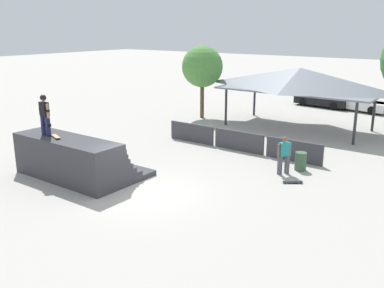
{
  "coord_description": "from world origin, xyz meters",
  "views": [
    {
      "loc": [
        11.16,
        -11.66,
        6.41
      ],
      "look_at": [
        -0.46,
        4.13,
        1.01
      ],
      "focal_mm": 40.0,
      "sensor_mm": 36.0,
      "label": 1
    }
  ],
  "objects_px": {
    "skateboard_on_ground": "(293,182)",
    "parked_car_black": "(322,99)",
    "trash_bin": "(301,161)",
    "parked_car_white": "(359,103)",
    "skater_on_deck": "(44,112)",
    "skateboard_on_deck": "(56,136)",
    "bystander_walking": "(284,153)",
    "tree_far_back": "(202,67)"
  },
  "relations": [
    {
      "from": "skater_on_deck",
      "to": "parked_car_black",
      "type": "distance_m",
      "value": 24.16
    },
    {
      "from": "parked_car_white",
      "to": "trash_bin",
      "type": "bearing_deg",
      "value": -71.66
    },
    {
      "from": "skateboard_on_deck",
      "to": "bystander_walking",
      "type": "bearing_deg",
      "value": 61.05
    },
    {
      "from": "tree_far_back",
      "to": "parked_car_black",
      "type": "bearing_deg",
      "value": 59.84
    },
    {
      "from": "trash_bin",
      "to": "parked_car_black",
      "type": "xyz_separation_m",
      "value": [
        -4.97,
        16.47,
        0.18
      ]
    },
    {
      "from": "parked_car_black",
      "to": "parked_car_white",
      "type": "bearing_deg",
      "value": 6.5
    },
    {
      "from": "skateboard_on_deck",
      "to": "parked_car_white",
      "type": "height_order",
      "value": "skateboard_on_deck"
    },
    {
      "from": "skateboard_on_ground",
      "to": "tree_far_back",
      "type": "relative_size",
      "value": 0.15
    },
    {
      "from": "skateboard_on_deck",
      "to": "skateboard_on_ground",
      "type": "distance_m",
      "value": 10.26
    },
    {
      "from": "skater_on_deck",
      "to": "parked_car_white",
      "type": "bearing_deg",
      "value": 80.73
    },
    {
      "from": "skateboard_on_deck",
      "to": "parked_car_black",
      "type": "distance_m",
      "value": 24.0
    },
    {
      "from": "trash_bin",
      "to": "parked_car_black",
      "type": "distance_m",
      "value": 17.21
    },
    {
      "from": "tree_far_back",
      "to": "trash_bin",
      "type": "distance_m",
      "value": 13.01
    },
    {
      "from": "skateboard_on_ground",
      "to": "parked_car_black",
      "type": "height_order",
      "value": "parked_car_black"
    },
    {
      "from": "parked_car_white",
      "to": "skateboard_on_deck",
      "type": "bearing_deg",
      "value": -92.79
    },
    {
      "from": "tree_far_back",
      "to": "parked_car_black",
      "type": "height_order",
      "value": "tree_far_back"
    },
    {
      "from": "skater_on_deck",
      "to": "parked_car_black",
      "type": "relative_size",
      "value": 0.39
    },
    {
      "from": "skateboard_on_deck",
      "to": "skateboard_on_ground",
      "type": "xyz_separation_m",
      "value": [
        8.47,
        5.49,
        -1.83
      ]
    },
    {
      "from": "skater_on_deck",
      "to": "tree_far_back",
      "type": "relative_size",
      "value": 0.35
    },
    {
      "from": "tree_far_back",
      "to": "trash_bin",
      "type": "xyz_separation_m",
      "value": [
        10.47,
        -7.02,
        -3.22
      ]
    },
    {
      "from": "bystander_walking",
      "to": "parked_car_black",
      "type": "bearing_deg",
      "value": -132.49
    },
    {
      "from": "skateboard_on_ground",
      "to": "skateboard_on_deck",
      "type": "bearing_deg",
      "value": 176.73
    },
    {
      "from": "skater_on_deck",
      "to": "bystander_walking",
      "type": "height_order",
      "value": "skater_on_deck"
    },
    {
      "from": "bystander_walking",
      "to": "trash_bin",
      "type": "height_order",
      "value": "bystander_walking"
    },
    {
      "from": "trash_bin",
      "to": "bystander_walking",
      "type": "bearing_deg",
      "value": -112.82
    },
    {
      "from": "skater_on_deck",
      "to": "parked_car_white",
      "type": "height_order",
      "value": "skater_on_deck"
    },
    {
      "from": "bystander_walking",
      "to": "skateboard_on_ground",
      "type": "height_order",
      "value": "bystander_walking"
    },
    {
      "from": "parked_car_white",
      "to": "tree_far_back",
      "type": "bearing_deg",
      "value": -120.51
    },
    {
      "from": "skateboard_on_ground",
      "to": "trash_bin",
      "type": "height_order",
      "value": "trash_bin"
    },
    {
      "from": "parked_car_white",
      "to": "parked_car_black",
      "type": "bearing_deg",
      "value": -169.04
    },
    {
      "from": "tree_far_back",
      "to": "skateboard_on_deck",
      "type": "bearing_deg",
      "value": -80.29
    },
    {
      "from": "skateboard_on_ground",
      "to": "parked_car_black",
      "type": "bearing_deg",
      "value": 70.3
    },
    {
      "from": "bystander_walking",
      "to": "skateboard_on_ground",
      "type": "bearing_deg",
      "value": 78.54
    },
    {
      "from": "bystander_walking",
      "to": "trash_bin",
      "type": "xyz_separation_m",
      "value": [
        0.41,
        0.97,
        -0.54
      ]
    },
    {
      "from": "skateboard_on_deck",
      "to": "skateboard_on_ground",
      "type": "relative_size",
      "value": 1.07
    },
    {
      "from": "skateboard_on_ground",
      "to": "parked_car_white",
      "type": "bearing_deg",
      "value": 61.37
    },
    {
      "from": "trash_bin",
      "to": "skateboard_on_deck",
      "type": "bearing_deg",
      "value": -137.68
    },
    {
      "from": "bystander_walking",
      "to": "trash_bin",
      "type": "relative_size",
      "value": 2.05
    },
    {
      "from": "trash_bin",
      "to": "parked_car_black",
      "type": "relative_size",
      "value": 0.19
    },
    {
      "from": "skateboard_on_deck",
      "to": "skateboard_on_ground",
      "type": "height_order",
      "value": "skateboard_on_deck"
    },
    {
      "from": "skateboard_on_ground",
      "to": "trash_bin",
      "type": "xyz_separation_m",
      "value": [
        -0.45,
        1.81,
        0.37
      ]
    },
    {
      "from": "skateboard_on_deck",
      "to": "bystander_walking",
      "type": "relative_size",
      "value": 0.49
    }
  ]
}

